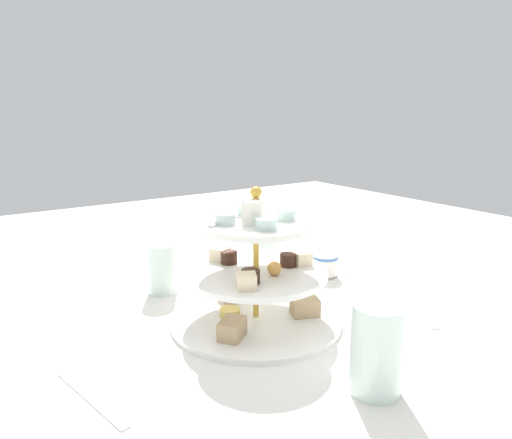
% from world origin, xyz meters
% --- Properties ---
extents(ground_plane, '(2.40, 2.40, 0.00)m').
position_xyz_m(ground_plane, '(0.00, 0.00, 0.00)').
color(ground_plane, silver).
extents(tiered_serving_stand, '(0.30, 0.30, 0.24)m').
position_xyz_m(tiered_serving_stand, '(0.00, 0.00, 0.07)').
color(tiered_serving_stand, white).
rests_on(tiered_serving_stand, ground_plane).
extents(water_glass_tall_right, '(0.07, 0.07, 0.12)m').
position_xyz_m(water_glass_tall_right, '(-0.01, 0.26, 0.06)').
color(water_glass_tall_right, silver).
rests_on(water_glass_tall_right, ground_plane).
extents(water_glass_short_left, '(0.06, 0.06, 0.08)m').
position_xyz_m(water_glass_short_left, '(-0.16, -0.21, 0.04)').
color(water_glass_short_left, silver).
rests_on(water_glass_short_left, ground_plane).
extents(teacup_with_saucer, '(0.09, 0.09, 0.05)m').
position_xyz_m(teacup_with_saucer, '(-0.25, -0.10, 0.02)').
color(teacup_with_saucer, white).
rests_on(teacup_with_saucer, ground_plane).
extents(butter_knife_left, '(0.05, 0.17, 0.00)m').
position_xyz_m(butter_knife_left, '(0.30, 0.07, 0.00)').
color(butter_knife_left, silver).
rests_on(butter_knife_left, ground_plane).
extents(butter_knife_right, '(0.11, 0.15, 0.00)m').
position_xyz_m(butter_knife_right, '(-0.28, 0.13, 0.00)').
color(butter_knife_right, silver).
rests_on(butter_knife_right, ground_plane).
extents(water_glass_mid_back, '(0.06, 0.06, 0.10)m').
position_xyz_m(water_glass_mid_back, '(0.08, -0.22, 0.05)').
color(water_glass_mid_back, silver).
rests_on(water_glass_mid_back, ground_plane).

